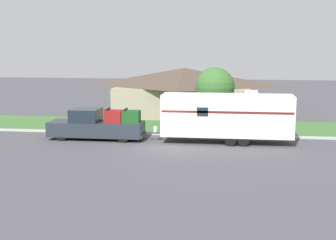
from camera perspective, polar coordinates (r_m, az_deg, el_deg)
name	(u,v)px	position (r m, az deg, el deg)	size (l,w,h in m)	color
ground_plane	(164,146)	(29.12, -0.48, -3.23)	(120.00, 120.00, 0.00)	#47474C
curb_strip	(172,134)	(32.74, 0.47, -1.73)	(80.00, 0.30, 0.14)	#ADADA8
lawn_strip	(178,126)	(36.32, 1.21, -0.75)	(80.00, 7.00, 0.03)	#3D6B33
house_across_street	(184,91)	(42.16, 1.95, 3.59)	(12.62, 7.83, 4.24)	gray
pickup_truck	(97,125)	(31.56, -8.66, -0.67)	(6.42, 1.99, 2.10)	black
travel_trailer	(227,115)	(30.14, 7.20, 0.58)	(9.40, 2.21, 3.40)	black
mailbox	(115,118)	(34.14, -6.42, 0.28)	(0.48, 0.20, 1.34)	brown
tree_in_yard	(215,87)	(34.74, 5.73, 4.00)	(2.93, 2.93, 4.64)	brown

